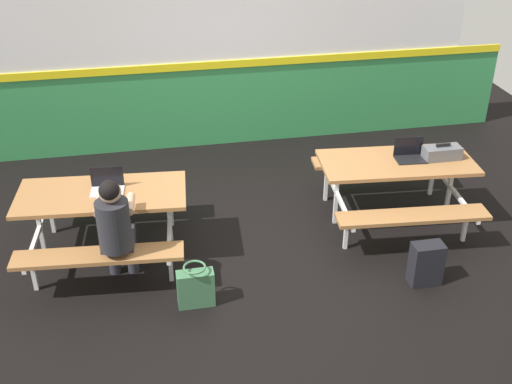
% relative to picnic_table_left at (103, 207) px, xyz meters
% --- Properties ---
extents(ground_plane, '(10.00, 10.00, 0.02)m').
position_rel_picnic_table_left_xyz_m(ground_plane, '(1.56, -0.04, -0.58)').
color(ground_plane, black).
extents(accent_backdrop, '(8.00, 0.14, 2.60)m').
position_rel_picnic_table_left_xyz_m(accent_backdrop, '(1.56, 2.51, 0.67)').
color(accent_backdrop, '#338C4C').
rests_on(accent_backdrop, ground).
extents(picnic_table_left, '(1.70, 1.67, 0.74)m').
position_rel_picnic_table_left_xyz_m(picnic_table_left, '(0.00, 0.00, 0.00)').
color(picnic_table_left, '#9E6B3D').
rests_on(picnic_table_left, ground).
extents(picnic_table_right, '(1.70, 1.67, 0.74)m').
position_rel_picnic_table_left_xyz_m(picnic_table_right, '(3.12, 0.10, 0.00)').
color(picnic_table_right, '#9E6B3D').
rests_on(picnic_table_right, ground).
extents(student_nearer, '(0.38, 0.53, 1.21)m').
position_rel_picnic_table_left_xyz_m(student_nearer, '(0.13, -0.57, 0.13)').
color(student_nearer, '#2D2D38').
rests_on(student_nearer, ground).
extents(laptop_silver, '(0.34, 0.25, 0.22)m').
position_rel_picnic_table_left_xyz_m(laptop_silver, '(0.06, 0.03, 0.21)').
color(laptop_silver, silver).
rests_on(laptop_silver, picnic_table_left).
extents(laptop_dark, '(0.34, 0.25, 0.22)m').
position_rel_picnic_table_left_xyz_m(laptop_dark, '(3.26, 0.12, 0.21)').
color(laptop_dark, black).
rests_on(laptop_dark, picnic_table_right).
extents(toolbox_grey, '(0.40, 0.18, 0.18)m').
position_rel_picnic_table_left_xyz_m(toolbox_grey, '(3.60, 0.06, 0.24)').
color(toolbox_grey, '#595B60').
rests_on(toolbox_grey, picnic_table_right).
extents(backpack_dark, '(0.30, 0.22, 0.44)m').
position_rel_picnic_table_left_xyz_m(backpack_dark, '(3.00, -1.05, -0.36)').
color(backpack_dark, black).
rests_on(backpack_dark, ground).
extents(tote_bag_bright, '(0.34, 0.21, 0.43)m').
position_rel_picnic_table_left_xyz_m(tote_bag_bright, '(0.80, -0.97, -0.38)').
color(tote_bag_bright, '#3F724C').
rests_on(tote_bag_bright, ground).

